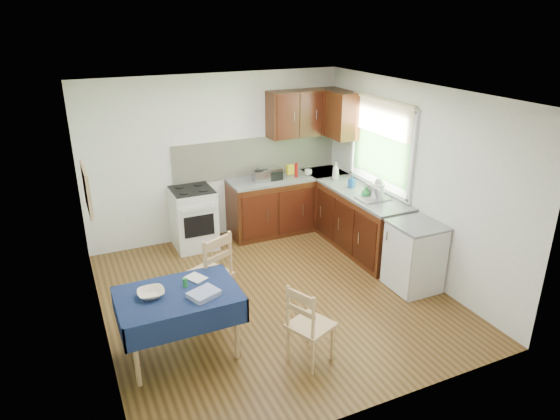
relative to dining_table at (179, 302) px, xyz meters
name	(u,v)px	position (x,y,z in m)	size (l,w,h in m)	color
floor	(274,295)	(1.32, 0.64, -0.61)	(4.20, 4.20, 0.00)	#442B12
ceiling	(273,93)	(1.32, 0.64, 1.89)	(4.00, 4.20, 0.02)	white
wall_back	(217,158)	(1.32, 2.74, 0.64)	(4.00, 0.02, 2.50)	silver
wall_front	(379,286)	(1.32, -1.46, 0.64)	(4.00, 0.02, 2.50)	silver
wall_left	(91,232)	(-0.68, 0.64, 0.64)	(0.02, 4.20, 2.50)	white
wall_right	(412,180)	(3.32, 0.64, 0.64)	(0.02, 4.20, 2.50)	silver
base_cabinets	(321,213)	(2.68, 1.90, -0.18)	(1.90, 2.30, 0.86)	black
worktop_back	(288,178)	(2.37, 2.44, 0.27)	(1.90, 0.60, 0.04)	slate
worktop_right	(363,194)	(3.02, 1.29, 0.27)	(0.60, 1.70, 0.04)	slate
worktop_corner	(324,172)	(3.02, 2.44, 0.27)	(0.60, 0.60, 0.04)	slate
splashback	(257,156)	(1.97, 2.73, 0.59)	(2.70, 0.02, 0.60)	beige
upper_cabinets	(316,114)	(2.84, 2.44, 1.24)	(1.20, 0.85, 0.70)	black
stove	(194,218)	(0.82, 2.44, -0.16)	(0.60, 0.61, 0.92)	silver
window	(381,139)	(3.29, 1.34, 1.04)	(0.04, 1.48, 1.26)	#2D5C25
fridge	(414,256)	(3.02, 0.09, -0.17)	(0.58, 0.60, 0.89)	silver
corkboard	(87,190)	(-0.65, 0.94, 0.98)	(0.04, 0.62, 0.47)	tan
dining_table	(179,302)	(0.00, 0.00, 0.00)	(1.19, 0.81, 0.72)	#0F173D
chair_far	(210,272)	(0.51, 0.59, -0.07)	(0.60, 0.60, 1.03)	tan
chair_near	(308,323)	(1.11, -0.67, -0.15)	(0.51, 0.51, 0.88)	tan
toaster	(261,176)	(1.89, 2.37, 0.37)	(0.25, 0.16, 0.19)	#B7B7BC
sandwich_press	(270,173)	(2.06, 2.44, 0.38)	(0.32, 0.28, 0.19)	black
sauce_bottle	(296,170)	(2.47, 2.36, 0.40)	(0.05, 0.05, 0.22)	red
yellow_packet	(290,169)	(2.45, 2.54, 0.36)	(0.11, 0.08, 0.15)	yellow
dish_rack	(373,197)	(3.00, 1.03, 0.31)	(0.41, 0.31, 0.20)	gray
kettle	(378,190)	(3.07, 1.02, 0.41)	(0.17, 0.17, 0.29)	silver
cup	(308,172)	(2.69, 2.36, 0.33)	(0.12, 0.12, 0.09)	silver
soap_bottle_a	(336,171)	(2.97, 1.99, 0.42)	(0.10, 0.10, 0.27)	silver
soap_bottle_b	(352,181)	(3.00, 1.57, 0.38)	(0.09, 0.09, 0.19)	#1D5AAB
soap_bottle_c	(365,192)	(2.95, 1.15, 0.36)	(0.12, 0.12, 0.15)	green
plate_bowl	(151,293)	(-0.25, 0.05, 0.14)	(0.26, 0.26, 0.06)	beige
book	(190,281)	(0.17, 0.17, 0.11)	(0.16, 0.21, 0.02)	white
spice_jar	(185,283)	(0.10, 0.09, 0.15)	(0.05, 0.05, 0.09)	#238335
tea_towel	(204,294)	(0.22, -0.16, 0.13)	(0.28, 0.22, 0.05)	#2A3E9C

